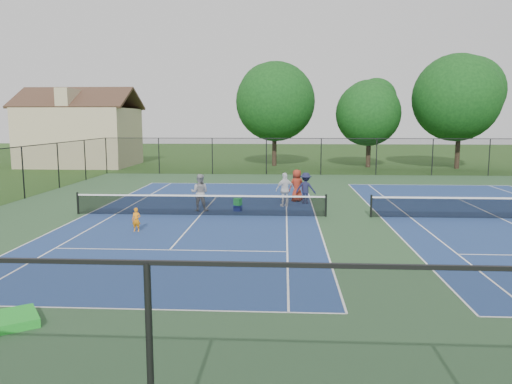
# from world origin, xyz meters

# --- Properties ---
(ground) EXTENTS (140.00, 140.00, 0.00)m
(ground) POSITION_xyz_m (0.00, 0.00, 0.00)
(ground) COLOR #234716
(ground) RESTS_ON ground
(court_pad) EXTENTS (36.00, 36.00, 0.01)m
(court_pad) POSITION_xyz_m (0.00, 0.00, 0.00)
(court_pad) COLOR #29492A
(court_pad) RESTS_ON ground
(tennis_court_left) EXTENTS (12.00, 23.83, 1.07)m
(tennis_court_left) POSITION_xyz_m (-7.00, 0.00, 0.10)
(tennis_court_left) COLOR navy
(tennis_court_left) RESTS_ON ground
(tennis_court_right) EXTENTS (12.00, 23.83, 1.07)m
(tennis_court_right) POSITION_xyz_m (7.00, 0.00, 0.10)
(tennis_court_right) COLOR navy
(tennis_court_right) RESTS_ON ground
(perimeter_fence) EXTENTS (36.08, 36.08, 3.02)m
(perimeter_fence) POSITION_xyz_m (0.00, 0.00, 1.60)
(perimeter_fence) COLOR black
(perimeter_fence) RESTS_ON ground
(tree_back_b) EXTENTS (7.60, 7.60, 10.03)m
(tree_back_b) POSITION_xyz_m (-4.00, 26.00, 6.60)
(tree_back_b) COLOR #2D2116
(tree_back_b) RESTS_ON ground
(tree_back_c) EXTENTS (6.00, 6.00, 8.40)m
(tree_back_c) POSITION_xyz_m (5.00, 25.00, 5.48)
(tree_back_c) COLOR #2D2116
(tree_back_c) RESTS_ON ground
(tree_back_d) EXTENTS (7.80, 7.80, 10.37)m
(tree_back_d) POSITION_xyz_m (13.00, 24.00, 6.82)
(tree_back_d) COLOR #2D2116
(tree_back_d) RESTS_ON ground
(clapboard_house) EXTENTS (10.80, 8.10, 7.65)m
(clapboard_house) POSITION_xyz_m (-23.00, 25.00, 3.09)
(clapboard_house) COLOR tan
(clapboard_house) RESTS_ON ground
(child_player) EXTENTS (0.37, 0.26, 0.98)m
(child_player) POSITION_xyz_m (-9.02, -3.57, 0.49)
(child_player) COLOR orange
(child_player) RESTS_ON ground
(instructor) EXTENTS (0.97, 0.79, 1.86)m
(instructor) POSITION_xyz_m (-7.21, 1.19, 0.93)
(instructor) COLOR #97979A
(instructor) RESTS_ON ground
(bystander_a) EXTENTS (1.14, 0.82, 1.79)m
(bystander_a) POSITION_xyz_m (-2.96, 2.72, 0.90)
(bystander_a) COLOR silver
(bystander_a) RESTS_ON ground
(bystander_b) EXTENTS (1.24, 0.93, 1.70)m
(bystander_b) POSITION_xyz_m (-1.84, 3.64, 0.85)
(bystander_b) COLOR #1A1D3B
(bystander_b) RESTS_ON ground
(bystander_c) EXTENTS (1.04, 0.90, 1.80)m
(bystander_c) POSITION_xyz_m (-2.31, 4.36, 0.90)
(bystander_c) COLOR maroon
(bystander_c) RESTS_ON ground
(ball_crate) EXTENTS (0.44, 0.41, 0.29)m
(ball_crate) POSITION_xyz_m (-5.32, 1.24, 0.15)
(ball_crate) COLOR navy
(ball_crate) RESTS_ON ground
(ball_hopper) EXTENTS (0.43, 0.40, 0.36)m
(ball_hopper) POSITION_xyz_m (-5.32, 1.24, 0.47)
(ball_hopper) COLOR green
(ball_hopper) RESTS_ON ball_crate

